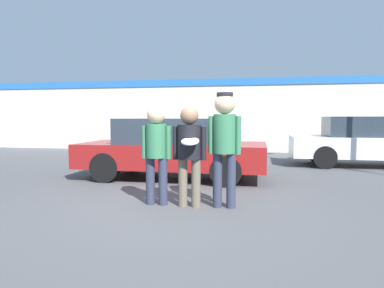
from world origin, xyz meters
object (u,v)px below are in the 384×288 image
at_px(person_right, 225,138).
at_px(shrub, 146,137).
at_px(person_middle_with_frisbee, 189,147).
at_px(parked_car_far, 370,141).
at_px(parked_car_near, 172,148).
at_px(person_left, 156,147).

relative_size(person_right, shrub, 1.51).
height_order(person_middle_with_frisbee, parked_car_far, person_middle_with_frisbee).
bearing_deg(parked_car_near, person_middle_with_frisbee, -69.59).
xyz_separation_m(person_left, person_right, (1.13, 0.02, 0.16)).
bearing_deg(person_middle_with_frisbee, shrub, 112.84).
height_order(person_left, shrub, person_left).
bearing_deg(parked_car_near, person_right, -58.83).
bearing_deg(shrub, person_right, -63.91).
relative_size(person_left, parked_car_near, 0.37).
relative_size(person_right, parked_car_far, 0.40).
bearing_deg(shrub, person_left, -70.34).
distance_m(person_left, parked_car_near, 2.58).
bearing_deg(person_left, person_right, 1.01).
bearing_deg(parked_car_near, shrub, 113.85).
bearing_deg(parked_car_far, parked_car_near, -149.97).
relative_size(person_middle_with_frisbee, person_right, 0.88).
relative_size(parked_car_near, shrub, 3.58).
relative_size(person_left, person_middle_with_frisbee, 1.01).
bearing_deg(shrub, parked_car_near, -66.15).
xyz_separation_m(person_left, parked_car_far, (4.95, 5.62, -0.23)).
bearing_deg(person_right, shrub, 116.09).
height_order(parked_car_near, shrub, parked_car_near).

